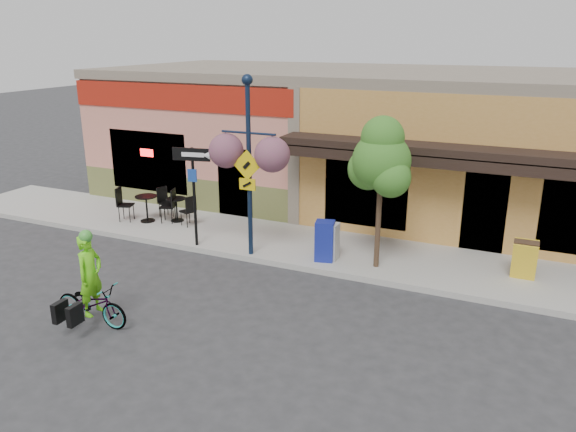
{
  "coord_description": "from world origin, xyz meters",
  "views": [
    {
      "loc": [
        5.45,
        -11.35,
        5.6
      ],
      "look_at": [
        0.11,
        0.5,
        1.4
      ],
      "focal_mm": 35.0,
      "sensor_mm": 36.0,
      "label": 1
    }
  ],
  "objects_px": {
    "building": "(367,136)",
    "newspaper_box_grey": "(329,241)",
    "cyclist_rider": "(92,287)",
    "lamp_post": "(249,168)",
    "newspaper_box_blue": "(325,241)",
    "one_way_sign": "(194,197)",
    "street_tree": "(380,193)",
    "bicycle": "(92,304)"
  },
  "relations": [
    {
      "from": "one_way_sign",
      "to": "street_tree",
      "type": "xyz_separation_m",
      "value": [
        4.87,
        0.56,
        0.54
      ]
    },
    {
      "from": "building",
      "to": "newspaper_box_grey",
      "type": "height_order",
      "value": "building"
    },
    {
      "from": "lamp_post",
      "to": "newspaper_box_grey",
      "type": "distance_m",
      "value": 2.73
    },
    {
      "from": "cyclist_rider",
      "to": "lamp_post",
      "type": "distance_m",
      "value": 4.84
    },
    {
      "from": "building",
      "to": "newspaper_box_blue",
      "type": "xyz_separation_m",
      "value": [
        0.86,
        -6.4,
        -1.58
      ]
    },
    {
      "from": "cyclist_rider",
      "to": "street_tree",
      "type": "relative_size",
      "value": 0.44
    },
    {
      "from": "newspaper_box_grey",
      "to": "bicycle",
      "type": "bearing_deg",
      "value": -125.22
    },
    {
      "from": "one_way_sign",
      "to": "street_tree",
      "type": "bearing_deg",
      "value": -4.83
    },
    {
      "from": "building",
      "to": "newspaper_box_grey",
      "type": "bearing_deg",
      "value": -81.54
    },
    {
      "from": "building",
      "to": "newspaper_box_blue",
      "type": "distance_m",
      "value": 6.65
    },
    {
      "from": "cyclist_rider",
      "to": "street_tree",
      "type": "height_order",
      "value": "street_tree"
    },
    {
      "from": "lamp_post",
      "to": "street_tree",
      "type": "xyz_separation_m",
      "value": [
        3.22,
        0.53,
        -0.41
      ]
    },
    {
      "from": "building",
      "to": "newspaper_box_grey",
      "type": "relative_size",
      "value": 19.12
    },
    {
      "from": "cyclist_rider",
      "to": "street_tree",
      "type": "distance_m",
      "value": 6.75
    },
    {
      "from": "bicycle",
      "to": "newspaper_box_grey",
      "type": "relative_size",
      "value": 1.77
    },
    {
      "from": "newspaper_box_blue",
      "to": "street_tree",
      "type": "xyz_separation_m",
      "value": [
        1.31,
        0.14,
        1.36
      ]
    },
    {
      "from": "street_tree",
      "to": "newspaper_box_blue",
      "type": "bearing_deg",
      "value": -174.01
    },
    {
      "from": "lamp_post",
      "to": "street_tree",
      "type": "distance_m",
      "value": 3.29
    },
    {
      "from": "building",
      "to": "cyclist_rider",
      "type": "xyz_separation_m",
      "value": [
        -2.3,
        -11.18,
        -1.42
      ]
    },
    {
      "from": "bicycle",
      "to": "street_tree",
      "type": "distance_m",
      "value": 6.86
    },
    {
      "from": "cyclist_rider",
      "to": "one_way_sign",
      "type": "relative_size",
      "value": 0.62
    },
    {
      "from": "building",
      "to": "bicycle",
      "type": "xyz_separation_m",
      "value": [
        -2.35,
        -11.18,
        -1.81
      ]
    },
    {
      "from": "building",
      "to": "lamp_post",
      "type": "xyz_separation_m",
      "value": [
        -1.04,
        -6.79,
        0.19
      ]
    },
    {
      "from": "one_way_sign",
      "to": "street_tree",
      "type": "distance_m",
      "value": 4.93
    },
    {
      "from": "one_way_sign",
      "to": "building",
      "type": "bearing_deg",
      "value": 57.1
    },
    {
      "from": "one_way_sign",
      "to": "newspaper_box_blue",
      "type": "xyz_separation_m",
      "value": [
        3.55,
        0.42,
        -0.83
      ]
    },
    {
      "from": "one_way_sign",
      "to": "newspaper_box_grey",
      "type": "bearing_deg",
      "value": -2.92
    },
    {
      "from": "cyclist_rider",
      "to": "street_tree",
      "type": "bearing_deg",
      "value": -43.9
    },
    {
      "from": "newspaper_box_grey",
      "to": "street_tree",
      "type": "bearing_deg",
      "value": -0.52
    },
    {
      "from": "bicycle",
      "to": "newspaper_box_blue",
      "type": "relative_size",
      "value": 1.63
    },
    {
      "from": "one_way_sign",
      "to": "newspaper_box_grey",
      "type": "xyz_separation_m",
      "value": [
        3.63,
        0.54,
        -0.87
      ]
    },
    {
      "from": "cyclist_rider",
      "to": "bicycle",
      "type": "bearing_deg",
      "value": 88.42
    },
    {
      "from": "newspaper_box_grey",
      "to": "lamp_post",
      "type": "bearing_deg",
      "value": -166.98
    },
    {
      "from": "cyclist_rider",
      "to": "newspaper_box_grey",
      "type": "height_order",
      "value": "cyclist_rider"
    },
    {
      "from": "bicycle",
      "to": "newspaper_box_blue",
      "type": "height_order",
      "value": "newspaper_box_blue"
    },
    {
      "from": "cyclist_rider",
      "to": "street_tree",
      "type": "xyz_separation_m",
      "value": [
        4.47,
        4.91,
        1.19
      ]
    },
    {
      "from": "lamp_post",
      "to": "newspaper_box_grey",
      "type": "relative_size",
      "value": 4.82
    },
    {
      "from": "bicycle",
      "to": "one_way_sign",
      "type": "height_order",
      "value": "one_way_sign"
    },
    {
      "from": "newspaper_box_blue",
      "to": "street_tree",
      "type": "bearing_deg",
      "value": -6.78
    },
    {
      "from": "lamp_post",
      "to": "newspaper_box_grey",
      "type": "bearing_deg",
      "value": 12.79
    },
    {
      "from": "newspaper_box_grey",
      "to": "one_way_sign",
      "type": "bearing_deg",
      "value": -172.94
    },
    {
      "from": "lamp_post",
      "to": "one_way_sign",
      "type": "xyz_separation_m",
      "value": [
        -1.65,
        -0.03,
        -0.95
      ]
    }
  ]
}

